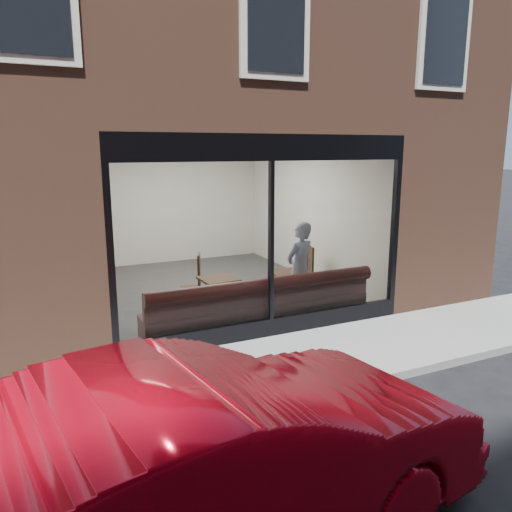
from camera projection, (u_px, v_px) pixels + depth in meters
name	position (u px, v px, depth m)	size (l,w,h in m)	color
ground	(344.00, 390.00, 6.30)	(120.00, 120.00, 0.00)	black
sidewalk_near	(303.00, 360.00, 7.18)	(40.00, 2.00, 0.01)	gray
kerb_near	(346.00, 387.00, 6.24)	(40.00, 0.10, 0.12)	gray
host_building_pier_left	(8.00, 210.00, 11.46)	(2.50, 12.00, 3.20)	brown
host_building_pier_right	(293.00, 197.00, 14.60)	(2.50, 12.00, 3.20)	brown
host_building_backfill	(142.00, 193.00, 15.68)	(5.00, 6.00, 3.20)	brown
cafe_floor	(208.00, 289.00, 10.71)	(6.00, 6.00, 0.00)	#2D2D30
cafe_ceiling	(205.00, 138.00, 10.04)	(6.00, 6.00, 0.00)	white
cafe_wall_back	(168.00, 202.00, 13.02)	(5.00, 5.00, 0.00)	silver
cafe_wall_left	(81.00, 224.00, 9.34)	(6.00, 6.00, 0.00)	silver
cafe_wall_right	(309.00, 210.00, 11.42)	(6.00, 6.00, 0.00)	silver
storefront_kick	(270.00, 327.00, 8.08)	(5.00, 0.10, 0.30)	black
storefront_header	(272.00, 147.00, 7.48)	(5.00, 0.10, 0.40)	black
storefront_mullion	(271.00, 242.00, 7.78)	(0.06, 0.10, 2.50)	black
storefront_glass	(272.00, 243.00, 7.76)	(4.80, 4.80, 0.00)	white
banquette	(260.00, 315.00, 8.42)	(4.00, 0.55, 0.45)	#381614
person	(300.00, 269.00, 8.92)	(0.63, 0.41, 1.73)	#A5B9D8
cafe_table_left	(219.00, 279.00, 8.74)	(0.61, 0.61, 0.04)	#321D13
cafe_table_right	(291.00, 273.00, 9.17)	(0.68, 0.68, 0.04)	#321D13
cafe_chair_left	(190.00, 289.00, 9.96)	(0.40, 0.40, 0.04)	#321D13
cafe_chair_right	(301.00, 279.00, 10.72)	(0.44, 0.44, 0.04)	#321D13
wall_poster	(86.00, 234.00, 9.16)	(0.02, 0.67, 0.89)	white
parked_car	(201.00, 471.00, 3.51)	(1.62, 4.63, 1.53)	#A90312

